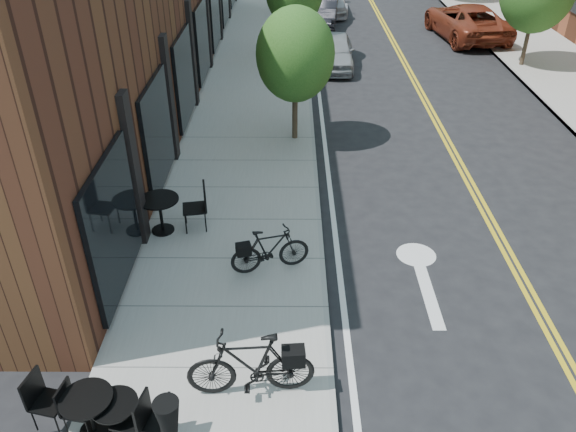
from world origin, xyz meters
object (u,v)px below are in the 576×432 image
object	(u,v)px
bicycle_left	(251,365)
parked_car_far	(466,21)
bistro_set_c	(160,210)
parked_car_a	(334,51)
bicycle_right	(270,250)
bistro_set_b	(117,414)
bistro_set_a	(89,409)
parked_car_b	(322,10)

from	to	relation	value
bicycle_left	parked_car_far	world-z (taller)	parked_car_far
bicycle_left	parked_car_far	bearing A→B (deg)	153.06
bistro_set_c	parked_car_a	size ratio (longest dim) A/B	0.54
bicycle_right	parked_car_far	world-z (taller)	parked_car_far
bistro_set_b	parked_car_a	distance (m)	17.76
bicycle_right	bistro_set_a	size ratio (longest dim) A/B	0.91
bicycle_left	bistro_set_b	xyz separation A→B (m)	(-1.88, -0.77, -0.17)
parked_car_b	parked_car_far	distance (m)	7.03
bistro_set_c	parked_car_far	bearing A→B (deg)	45.88
bistro_set_b	bicycle_left	bearing A→B (deg)	32.46
bistro_set_c	parked_car_far	size ratio (longest dim) A/B	0.37
bicycle_left	parked_car_a	xyz separation A→B (m)	(2.34, 16.48, -0.07)
bicycle_left	bistro_set_b	distance (m)	2.04
bicycle_left	bistro_set_a	size ratio (longest dim) A/B	1.11
parked_car_a	bicycle_right	bearing A→B (deg)	-95.78
bistro_set_c	bicycle_left	bearing A→B (deg)	-73.26
bicycle_left	parked_car_b	distance (m)	23.47
parked_car_b	bistro_set_c	bearing A→B (deg)	-96.57
bicycle_right	parked_car_a	distance (m)	13.53
bistro_set_c	parked_car_a	distance (m)	12.84
bicycle_left	bistro_set_c	size ratio (longest dim) A/B	0.96
bistro_set_b	bistro_set_c	xyz separation A→B (m)	(-0.40, 5.27, 0.12)
bicycle_left	bistro_set_a	world-z (taller)	bicycle_left
bistro_set_a	parked_car_far	bearing A→B (deg)	75.87
bicycle_left	parked_car_b	xyz separation A→B (m)	(2.18, 23.37, -0.02)
parked_car_a	bistro_set_a	bearing A→B (deg)	-101.68
bistro_set_b	parked_car_a	world-z (taller)	parked_car_a
bistro_set_c	parked_car_b	distance (m)	19.39
bicycle_left	parked_car_b	size ratio (longest dim) A/B	0.47
bistro_set_c	parked_car_b	xyz separation A→B (m)	(4.46, 18.87, 0.03)
bicycle_right	bistro_set_c	size ratio (longest dim) A/B	0.79
bicycle_left	parked_car_a	world-z (taller)	bicycle_left
bicycle_right	parked_car_b	size ratio (longest dim) A/B	0.38
parked_car_a	bistro_set_c	bearing A→B (deg)	-107.74
bicycle_right	parked_car_b	xyz separation A→B (m)	(1.98, 20.25, 0.09)
parked_car_b	bicycle_left	bearing A→B (deg)	-88.62
bistro_set_a	parked_car_a	bearing A→B (deg)	87.93
parked_car_far	bistro_set_c	bearing A→B (deg)	48.82
bistro_set_a	parked_car_far	distance (m)	24.17
bicycle_left	parked_car_b	world-z (taller)	parked_car_b
bistro_set_c	parked_car_a	bearing A→B (deg)	58.83
bistro_set_b	parked_car_b	distance (m)	24.48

